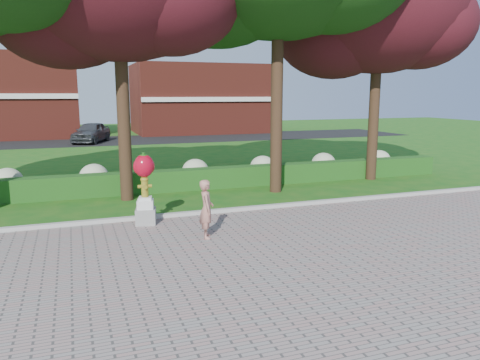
# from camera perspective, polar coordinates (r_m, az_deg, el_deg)

# --- Properties ---
(ground) EXTENTS (100.00, 100.00, 0.00)m
(ground) POSITION_cam_1_polar(r_m,az_deg,el_deg) (11.73, -0.33, -7.81)
(ground) COLOR #165A16
(ground) RESTS_ON ground
(walkway) EXTENTS (40.00, 14.00, 0.04)m
(walkway) POSITION_cam_1_polar(r_m,az_deg,el_deg) (8.33, 9.26, -15.72)
(walkway) COLOR gray
(walkway) RESTS_ON ground
(curb) EXTENTS (40.00, 0.18, 0.15)m
(curb) POSITION_cam_1_polar(r_m,az_deg,el_deg) (14.46, -4.32, -3.99)
(curb) COLOR #ADADA5
(curb) RESTS_ON ground
(lawn_hedge) EXTENTS (24.00, 0.70, 0.80)m
(lawn_hedge) POSITION_cam_1_polar(r_m,az_deg,el_deg) (18.19, -7.72, -0.01)
(lawn_hedge) COLOR #214B15
(lawn_hedge) RESTS_ON ground
(hydrangea_row) EXTENTS (20.10, 1.10, 0.99)m
(hydrangea_row) POSITION_cam_1_polar(r_m,az_deg,el_deg) (19.24, -6.70, 1.04)
(hydrangea_row) COLOR #B2C092
(hydrangea_row) RESTS_ON ground
(street) EXTENTS (50.00, 8.00, 0.02)m
(street) POSITION_cam_1_polar(r_m,az_deg,el_deg) (38.85, -14.31, 4.72)
(street) COLOR black
(street) RESTS_ON ground
(building_right) EXTENTS (12.00, 8.00, 6.40)m
(building_right) POSITION_cam_1_polar(r_m,az_deg,el_deg) (46.02, -5.16, 9.83)
(building_right) COLOR maroon
(building_right) RESTS_ON ground
(tree_far_right) EXTENTS (7.88, 6.72, 10.21)m
(tree_far_right) POSITION_cam_1_polar(r_m,az_deg,el_deg) (21.20, 16.24, 18.99)
(tree_far_right) COLOR black
(tree_far_right) RESTS_ON ground
(hydrant_sculpture) EXTENTS (0.66, 0.66, 2.04)m
(hydrant_sculpture) POSITION_cam_1_polar(r_m,az_deg,el_deg) (13.37, -11.54, -0.77)
(hydrant_sculpture) COLOR gray
(hydrant_sculpture) RESTS_ON walkway
(woman) EXTENTS (0.45, 0.61, 1.51)m
(woman) POSITION_cam_1_polar(r_m,az_deg,el_deg) (11.93, -4.11, -3.54)
(woman) COLOR #B37566
(woman) RESTS_ON walkway
(parked_car) EXTENTS (3.44, 4.94, 1.56)m
(parked_car) POSITION_cam_1_polar(r_m,az_deg,el_deg) (37.53, -17.71, 5.57)
(parked_car) COLOR #3C3E43
(parked_car) RESTS_ON street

